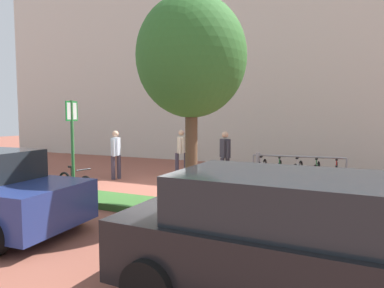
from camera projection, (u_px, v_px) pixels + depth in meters
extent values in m
plane|color=brown|center=(147.00, 189.00, 10.13)|extent=(60.00, 60.00, 0.00)
cube|color=beige|center=(225.00, 60.00, 16.34)|extent=(28.00, 1.20, 10.00)
cube|color=#336028|center=(80.00, 197.00, 8.83)|extent=(7.00, 1.10, 0.16)
cylinder|color=brown|center=(191.00, 158.00, 7.57)|extent=(0.28, 0.28, 2.55)
ellipsoid|color=#2D6628|center=(191.00, 57.00, 7.39)|extent=(2.46, 2.46, 2.71)
cylinder|color=#2D7238|center=(73.00, 150.00, 8.81)|extent=(0.08, 0.08, 2.63)
cube|color=#198C33|center=(72.00, 111.00, 8.73)|extent=(0.08, 0.36, 0.52)
cube|color=white|center=(72.00, 111.00, 8.73)|extent=(0.07, 0.30, 0.44)
torus|color=black|center=(65.00, 183.00, 9.35)|extent=(0.66, 0.21, 0.66)
torus|color=black|center=(87.00, 188.00, 8.73)|extent=(0.66, 0.21, 0.66)
cylinder|color=black|center=(75.00, 178.00, 9.02)|extent=(0.82, 0.23, 0.04)
cylinder|color=black|center=(78.00, 187.00, 8.98)|extent=(0.60, 0.18, 0.44)
cylinder|color=black|center=(71.00, 173.00, 9.13)|extent=(0.04, 0.04, 0.28)
cube|color=black|center=(71.00, 167.00, 9.11)|extent=(0.21, 0.12, 0.05)
cylinder|color=black|center=(83.00, 170.00, 8.76)|extent=(0.14, 0.42, 0.04)
cylinder|color=#99999E|center=(253.00, 166.00, 12.31)|extent=(0.06, 0.06, 0.80)
cylinder|color=#99999E|center=(346.00, 170.00, 11.31)|extent=(0.06, 0.06, 0.80)
cylinder|color=#99999E|center=(298.00, 157.00, 11.78)|extent=(3.14, 0.37, 0.06)
torus|color=black|center=(259.00, 170.00, 11.80)|extent=(0.06, 0.61, 0.61)
torus|color=black|center=(265.00, 167.00, 12.65)|extent=(0.06, 0.61, 0.61)
cylinder|color=silver|center=(262.00, 163.00, 12.21)|extent=(0.04, 0.77, 0.03)
cylinder|color=silver|center=(262.00, 169.00, 12.31)|extent=(0.04, 0.56, 0.40)
cylinder|color=silver|center=(261.00, 161.00, 12.04)|extent=(0.03, 0.03, 0.26)
cube|color=black|center=(261.00, 157.00, 12.03)|extent=(0.07, 0.18, 0.05)
cylinder|color=silver|center=(264.00, 156.00, 12.51)|extent=(0.39, 0.04, 0.04)
torus|color=black|center=(279.00, 172.00, 11.54)|extent=(0.12, 0.61, 0.61)
torus|color=black|center=(280.00, 168.00, 12.42)|extent=(0.12, 0.61, 0.61)
cylinder|color=#1E7233|center=(280.00, 164.00, 11.96)|extent=(0.11, 0.77, 0.03)
cylinder|color=#1E7233|center=(280.00, 170.00, 12.07)|extent=(0.09, 0.56, 0.40)
cylinder|color=#1E7233|center=(279.00, 162.00, 11.80)|extent=(0.03, 0.03, 0.26)
cube|color=black|center=(279.00, 158.00, 11.78)|extent=(0.09, 0.19, 0.05)
cylinder|color=#1E7233|center=(280.00, 156.00, 12.28)|extent=(0.39, 0.07, 0.04)
torus|color=black|center=(295.00, 172.00, 11.38)|extent=(0.11, 0.61, 0.61)
torus|color=black|center=(301.00, 169.00, 12.20)|extent=(0.11, 0.61, 0.61)
cylinder|color=silver|center=(298.00, 165.00, 11.77)|extent=(0.10, 0.77, 0.03)
cylinder|color=silver|center=(298.00, 171.00, 11.87)|extent=(0.08, 0.56, 0.40)
cylinder|color=silver|center=(297.00, 162.00, 11.62)|extent=(0.03, 0.03, 0.26)
cube|color=black|center=(297.00, 158.00, 11.61)|extent=(0.09, 0.19, 0.05)
cylinder|color=silver|center=(300.00, 157.00, 12.07)|extent=(0.39, 0.07, 0.04)
torus|color=black|center=(315.00, 173.00, 11.18)|extent=(0.09, 0.61, 0.61)
torus|color=black|center=(318.00, 170.00, 12.01)|extent=(0.09, 0.61, 0.61)
cylinder|color=#1E7233|center=(317.00, 166.00, 11.58)|extent=(0.07, 0.77, 0.03)
cylinder|color=#1E7233|center=(317.00, 172.00, 11.68)|extent=(0.06, 0.56, 0.40)
cylinder|color=#1E7233|center=(316.00, 163.00, 11.42)|extent=(0.03, 0.03, 0.26)
cube|color=black|center=(316.00, 159.00, 11.41)|extent=(0.08, 0.19, 0.05)
cylinder|color=#1E7233|center=(318.00, 158.00, 11.88)|extent=(0.39, 0.06, 0.04)
torus|color=black|center=(336.00, 174.00, 10.97)|extent=(0.06, 0.61, 0.61)
torus|color=black|center=(337.00, 170.00, 11.82)|extent=(0.06, 0.61, 0.61)
cylinder|color=red|center=(336.00, 167.00, 11.38)|extent=(0.04, 0.77, 0.03)
cylinder|color=red|center=(336.00, 173.00, 11.48)|extent=(0.04, 0.56, 0.40)
cylinder|color=red|center=(336.00, 164.00, 11.22)|extent=(0.03, 0.03, 0.26)
cube|color=black|center=(337.00, 160.00, 11.20)|extent=(0.07, 0.18, 0.05)
cylinder|color=red|center=(337.00, 158.00, 11.68)|extent=(0.39, 0.04, 0.04)
cylinder|color=#ADADB2|center=(258.00, 165.00, 12.19)|extent=(0.16, 0.16, 0.90)
cylinder|color=#383342|center=(119.00, 167.00, 11.86)|extent=(0.14, 0.14, 0.85)
cylinder|color=#383342|center=(113.00, 168.00, 11.69)|extent=(0.14, 0.14, 0.85)
cube|color=silver|center=(116.00, 147.00, 11.71)|extent=(0.37, 0.46, 0.62)
cylinder|color=silver|center=(118.00, 147.00, 11.98)|extent=(0.09, 0.09, 0.59)
cylinder|color=silver|center=(114.00, 148.00, 11.46)|extent=(0.09, 0.09, 0.59)
sphere|color=tan|center=(115.00, 134.00, 11.68)|extent=(0.22, 0.22, 0.22)
cylinder|color=#383342|center=(177.00, 164.00, 12.50)|extent=(0.14, 0.14, 0.85)
cylinder|color=#383342|center=(186.00, 164.00, 12.62)|extent=(0.14, 0.14, 0.85)
cube|color=beige|center=(181.00, 145.00, 12.50)|extent=(0.34, 0.45, 0.62)
cylinder|color=beige|center=(180.00, 146.00, 12.25)|extent=(0.09, 0.09, 0.59)
cylinder|color=beige|center=(183.00, 145.00, 12.76)|extent=(0.09, 0.09, 0.59)
sphere|color=tan|center=(181.00, 133.00, 12.47)|extent=(0.22, 0.22, 0.22)
cylinder|color=#2D2D38|center=(227.00, 169.00, 11.25)|extent=(0.14, 0.14, 0.85)
cylinder|color=#2D2D38|center=(222.00, 171.00, 11.01)|extent=(0.14, 0.14, 0.85)
cube|color=#2D2D38|center=(225.00, 148.00, 11.07)|extent=(0.44, 0.46, 0.62)
cylinder|color=#2D2D38|center=(222.00, 148.00, 11.32)|extent=(0.09, 0.09, 0.59)
cylinder|color=#2D2D38|center=(228.00, 150.00, 10.82)|extent=(0.09, 0.09, 0.59)
sphere|color=tan|center=(225.00, 135.00, 11.03)|extent=(0.22, 0.22, 0.22)
cylinder|color=black|center=(71.00, 208.00, 6.85)|extent=(0.65, 0.26, 0.64)
cube|color=black|center=(298.00, 256.00, 3.82)|extent=(4.35, 1.91, 0.76)
cube|color=#1E2328|center=(282.00, 197.00, 3.85)|extent=(2.45, 1.65, 0.56)
cylinder|color=black|center=(211.00, 235.00, 5.28)|extent=(0.65, 0.24, 0.64)
cylinder|color=black|center=(148.00, 287.00, 3.66)|extent=(0.65, 0.24, 0.64)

